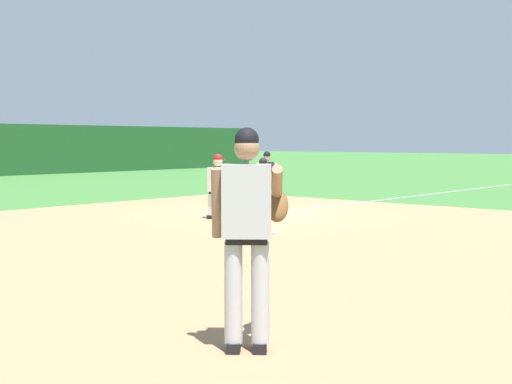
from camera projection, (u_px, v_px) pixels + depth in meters
ground_plane at (263, 215)px, 16.91m from camera, size 160.00×160.00×0.00m
infield_dirt_patch at (259, 250)px, 11.40m from camera, size 18.00×18.00×0.01m
foul_line_stripe at (425, 195)px, 22.94m from camera, size 16.02×0.10×0.00m
first_base_bag at (263, 213)px, 16.90m from camera, size 0.38×0.38×0.09m
baseball at (274, 232)px, 13.33m from camera, size 0.07×0.07×0.07m
pitcher at (249, 225)px, 5.86m from camera, size 0.85×0.57×1.86m
first_baseman at (264, 183)px, 17.26m from camera, size 0.77×1.07×1.34m
baserunner at (218, 184)px, 15.77m from camera, size 0.45×0.60×1.46m
umpire at (267, 175)px, 19.89m from camera, size 0.66×0.68×1.46m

